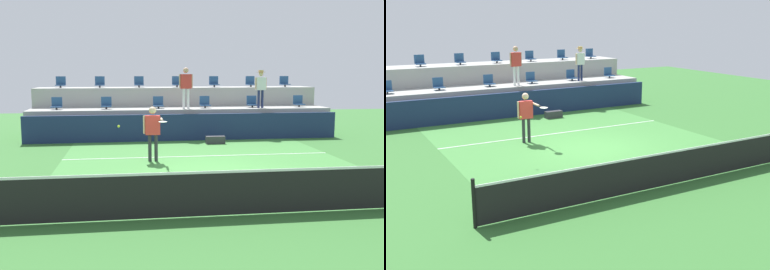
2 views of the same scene
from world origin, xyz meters
TOP-DOWN VIEW (x-y plane):
  - ground_plane at (0.00, 0.00)m, footprint 40.00×40.00m
  - court_inner_paint at (0.00, 1.00)m, footprint 9.00×10.00m
  - court_service_line at (0.00, 2.40)m, footprint 9.00×0.06m
  - tennis_net at (0.00, -4.00)m, footprint 10.48×0.08m
  - sponsor_backboard at (0.00, 6.00)m, footprint 13.00×0.16m
  - seating_tier_lower at (0.00, 7.30)m, footprint 13.00×1.80m
  - seating_tier_upper at (0.00, 9.10)m, footprint 13.00×1.80m
  - stadium_chair_lower_far_left at (-5.30, 7.23)m, footprint 0.44×0.40m
  - stadium_chair_lower_left at (-3.25, 7.23)m, footprint 0.44×0.40m
  - stadium_chair_lower_mid_left at (-1.03, 7.23)m, footprint 0.44×0.40m
  - stadium_chair_lower_mid_right at (1.02, 7.23)m, footprint 0.44×0.40m
  - stadium_chair_lower_right at (3.16, 7.23)m, footprint 0.44×0.40m
  - stadium_chair_lower_far_right at (5.34, 7.23)m, footprint 0.44×0.40m
  - stadium_chair_upper_left at (-3.60, 9.03)m, footprint 0.44×0.40m
  - stadium_chair_upper_mid_left at (-1.79, 9.03)m, footprint 0.44×0.40m
  - stadium_chair_upper_center at (-0.01, 9.03)m, footprint 0.44×0.40m
  - stadium_chair_upper_mid_right at (1.78, 9.03)m, footprint 0.44×0.40m
  - stadium_chair_upper_right at (3.58, 9.03)m, footprint 0.44×0.40m
  - stadium_chair_upper_far_right at (5.30, 9.03)m, footprint 0.44×0.40m
  - tennis_player at (-1.59, 1.72)m, footprint 0.68×1.21m
  - spectator_in_white at (0.13, 6.85)m, footprint 0.61×0.27m
  - spectator_with_hat at (3.44, 6.85)m, footprint 0.57×0.44m
  - tennis_ball at (-2.62, -0.31)m, footprint 0.07×0.07m
  - equipment_bag at (1.06, 4.99)m, footprint 0.76×0.28m

SIDE VIEW (x-z plane):
  - ground_plane at x=0.00m, z-range 0.00..0.00m
  - court_inner_paint at x=0.00m, z-range 0.00..0.01m
  - court_service_line at x=0.00m, z-range 0.01..0.01m
  - equipment_bag at x=1.06m, z-range 0.00..0.30m
  - tennis_net at x=0.00m, z-range -0.04..1.03m
  - sponsor_backboard at x=0.00m, z-range 0.00..1.10m
  - seating_tier_lower at x=0.00m, z-range 0.00..1.25m
  - seating_tier_upper at x=0.00m, z-range 0.00..2.10m
  - tennis_player at x=-1.59m, z-range 0.20..1.94m
  - tennis_ball at x=-2.62m, z-range 1.35..1.42m
  - stadium_chair_lower_far_left at x=-5.30m, z-range 1.20..1.72m
  - stadium_chair_lower_left at x=-3.25m, z-range 1.20..1.72m
  - stadium_chair_lower_mid_left at x=-1.03m, z-range 1.20..1.72m
  - stadium_chair_lower_mid_right at x=1.02m, z-range 1.20..1.72m
  - stadium_chair_lower_right at x=3.16m, z-range 1.20..1.72m
  - stadium_chair_lower_far_right at x=5.34m, z-range 1.20..1.72m
  - spectator_with_hat at x=3.44m, z-range 1.42..3.07m
  - stadium_chair_upper_left at x=-3.60m, z-range 2.05..2.57m
  - stadium_chair_upper_mid_left at x=-1.79m, z-range 2.05..2.57m
  - stadium_chair_upper_center at x=-0.01m, z-range 2.05..2.57m
  - stadium_chair_upper_mid_right at x=1.78m, z-range 2.05..2.57m
  - stadium_chair_upper_right at x=3.58m, z-range 2.05..2.57m
  - stadium_chair_upper_far_right at x=5.30m, z-range 2.05..2.57m
  - spectator_in_white at x=0.13m, z-range 1.44..3.20m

